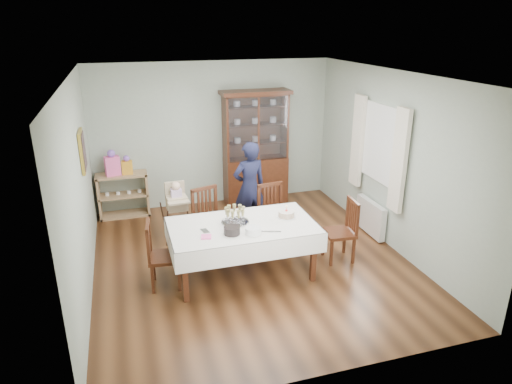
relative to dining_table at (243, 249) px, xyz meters
name	(u,v)px	position (x,y,z in m)	size (l,w,h in m)	color
floor	(251,260)	(0.22, 0.35, -0.38)	(5.00, 5.00, 0.00)	#593319
room_shell	(240,141)	(0.22, 0.88, 1.32)	(5.00, 5.00, 5.00)	#9EAA99
dining_table	(243,249)	(0.00, 0.00, 0.00)	(2.00, 1.15, 0.76)	#452011
china_cabinet	(256,146)	(0.97, 2.61, 0.74)	(1.30, 0.48, 2.18)	#452011
sideboard	(123,195)	(-1.53, 2.63, 0.02)	(0.90, 0.38, 0.80)	tan
picture_frame	(82,151)	(-2.00, 1.15, 1.27)	(0.04, 0.48, 0.58)	gold
window	(381,144)	(2.44, 0.65, 1.17)	(0.04, 1.02, 1.22)	white
curtain_left	(399,161)	(2.38, 0.03, 1.07)	(0.07, 0.30, 1.55)	silver
curtain_right	(358,141)	(2.38, 1.27, 1.07)	(0.07, 0.30, 1.55)	silver
radiator	(370,217)	(2.38, 0.65, -0.08)	(0.10, 0.80, 0.55)	white
chair_far_left	(211,234)	(-0.29, 0.77, -0.08)	(0.57, 0.57, 1.01)	#452011
chair_far_right	(274,228)	(0.71, 0.70, -0.09)	(0.49, 0.49, 0.99)	#452011
chair_end_left	(164,267)	(-1.08, 0.01, -0.11)	(0.46, 0.46, 0.93)	#452011
chair_end_right	(340,242)	(1.49, 0.00, -0.11)	(0.45, 0.45, 0.93)	#452011
woman	(249,187)	(0.48, 1.35, 0.39)	(0.57, 0.37, 1.56)	black
high_chair	(178,216)	(-0.71, 1.42, -0.01)	(0.45, 0.45, 0.97)	black
champagne_tray	(235,218)	(-0.08, 0.08, 0.45)	(0.38, 0.38, 0.23)	silver
birthday_cake	(286,214)	(0.66, 0.06, 0.42)	(0.26, 0.26, 0.18)	white
plate_stack_dark	(232,230)	(-0.21, -0.24, 0.43)	(0.22, 0.22, 0.10)	black
plate_stack_white	(253,231)	(0.06, -0.31, 0.42)	(0.21, 0.21, 0.09)	white
napkin_stack	(206,237)	(-0.55, -0.24, 0.38)	(0.13, 0.13, 0.02)	pink
cutlery	(202,231)	(-0.56, -0.06, 0.38)	(0.10, 0.15, 0.01)	silver
cake_knife	(270,231)	(0.29, -0.32, 0.38)	(0.29, 0.03, 0.01)	silver
gift_bag_pink	(112,164)	(-1.66, 2.61, 0.62)	(0.28, 0.20, 0.46)	pink
gift_bag_orange	(127,166)	(-1.42, 2.61, 0.57)	(0.19, 0.14, 0.34)	orange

